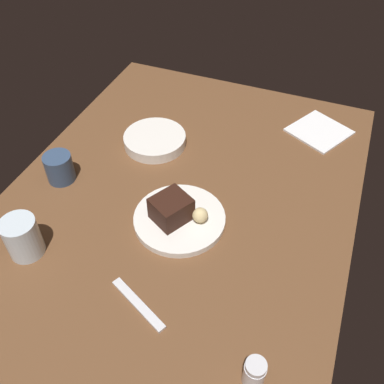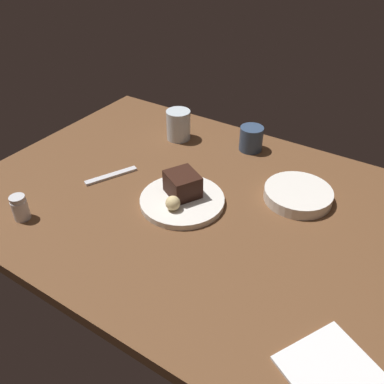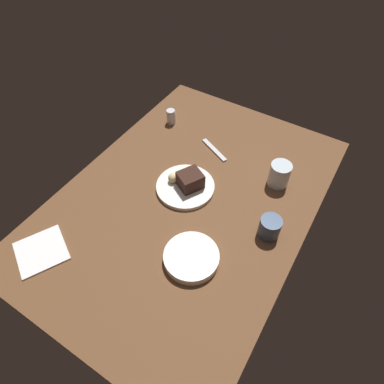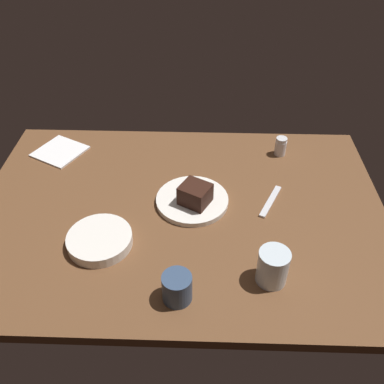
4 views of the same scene
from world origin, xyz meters
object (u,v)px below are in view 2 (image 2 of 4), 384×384
at_px(salt_shaker, 20,208).
at_px(folded_napkin, 334,374).
at_px(side_bowl, 298,195).
at_px(coffee_cup, 251,139).
at_px(dessert_plate, 182,201).
at_px(chocolate_cake_slice, 183,184).
at_px(water_glass, 178,125).
at_px(bread_roll, 173,203).
at_px(dessert_spoon, 111,176).

xyz_separation_m(salt_shaker, folded_napkin, (-0.76, -0.01, -0.03)).
xyz_separation_m(side_bowl, coffee_cup, (0.22, -0.16, 0.02)).
bearing_deg(dessert_plate, folded_napkin, 152.10).
height_order(dessert_plate, chocolate_cake_slice, chocolate_cake_slice).
bearing_deg(coffee_cup, water_glass, 15.11).
xyz_separation_m(bread_roll, salt_shaker, (0.30, 0.21, -0.00)).
bearing_deg(side_bowl, coffee_cup, -37.26).
bearing_deg(dessert_spoon, dessert_plate, 117.54).
xyz_separation_m(salt_shaker, water_glass, (-0.09, -0.54, 0.02)).
distance_m(dessert_plate, salt_shaker, 0.39).
distance_m(chocolate_cake_slice, coffee_cup, 0.33).
relative_size(bread_roll, salt_shaker, 0.56).
distance_m(coffee_cup, folded_napkin, 0.73).
xyz_separation_m(bread_roll, side_bowl, (-0.23, -0.22, -0.02)).
bearing_deg(dessert_plate, dessert_spoon, 2.02).
relative_size(side_bowl, folded_napkin, 1.17).
distance_m(dessert_spoon, folded_napkin, 0.74).
distance_m(dessert_plate, coffee_cup, 0.34).
bearing_deg(salt_shaker, bread_roll, -144.74).
distance_m(chocolate_cake_slice, folded_napkin, 0.54).
relative_size(dessert_plate, side_bowl, 1.24).
bearing_deg(water_glass, dessert_spoon, 83.68).
bearing_deg(folded_napkin, dessert_spoon, -18.83).
relative_size(chocolate_cake_slice, bread_roll, 2.24).
relative_size(dessert_plate, dessert_spoon, 1.43).
bearing_deg(salt_shaker, dessert_spoon, -103.12).
distance_m(chocolate_cake_slice, water_glass, 0.33).
relative_size(dessert_plate, bread_roll, 5.92).
distance_m(chocolate_cake_slice, salt_shaker, 0.40).
xyz_separation_m(bread_roll, coffee_cup, (-0.02, -0.39, 0.00)).
bearing_deg(bread_roll, water_glass, -57.55).
bearing_deg(dessert_plate, water_glass, -54.05).
relative_size(water_glass, folded_napkin, 0.63).
height_order(bread_roll, water_glass, water_glass).
xyz_separation_m(dessert_spoon, folded_napkin, (-0.70, 0.24, -0.00)).
xyz_separation_m(chocolate_cake_slice, salt_shaker, (0.28, 0.28, -0.01)).
height_order(bread_roll, coffee_cup, coffee_cup).
bearing_deg(bread_roll, chocolate_cake_slice, -76.65).
relative_size(chocolate_cake_slice, dessert_spoon, 0.54).
bearing_deg(dessert_spoon, chocolate_cake_slice, 121.69).
distance_m(salt_shaker, side_bowl, 0.69).
bearing_deg(folded_napkin, water_glass, -38.17).
xyz_separation_m(coffee_cup, dessert_spoon, (0.26, 0.35, -0.03)).
distance_m(coffee_cup, dessert_spoon, 0.43).
bearing_deg(coffee_cup, dessert_plate, 85.93).
xyz_separation_m(water_glass, side_bowl, (-0.44, 0.10, -0.03)).
height_order(dessert_plate, salt_shaker, salt_shaker).
bearing_deg(coffee_cup, chocolate_cake_slice, 84.12).
distance_m(dessert_plate, chocolate_cake_slice, 0.04).
relative_size(salt_shaker, coffee_cup, 0.86).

